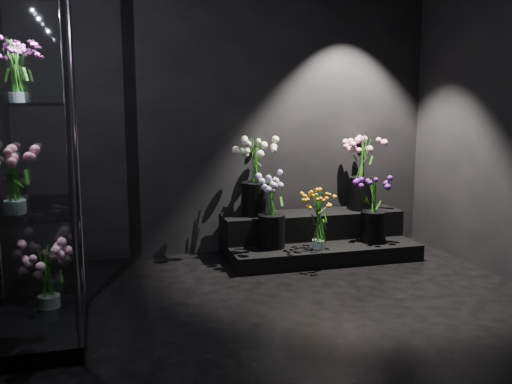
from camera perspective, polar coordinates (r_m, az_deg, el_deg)
name	(u,v)px	position (r m, az deg, el deg)	size (l,w,h in m)	color
floor	(302,327)	(3.92, 4.64, -13.29)	(4.00, 4.00, 0.00)	black
wall_back	(233,109)	(5.53, -2.33, 8.29)	(4.00, 4.00, 0.00)	black
display_riser	(316,238)	(5.58, 5.99, -4.58)	(1.79, 0.79, 0.40)	black
display_case	(27,169)	(3.76, -21.90, 2.16)	(0.59, 0.98, 2.16)	black
bouquet_orange_bells	(319,218)	(5.18, 6.33, -2.57)	(0.30, 0.30, 0.56)	white
bouquet_lilac	(272,207)	(5.18, 1.57, -1.48)	(0.36, 0.36, 0.68)	black
bouquet_purple	(374,207)	(5.51, 11.69, -1.48)	(0.38, 0.38, 0.62)	black
bouquet_cream_roses	(255,172)	(5.41, -0.11, 2.03)	(0.46, 0.46, 0.72)	black
bouquet_pink_roses	(363,169)	(5.77, 10.64, 2.31)	(0.48, 0.48, 0.73)	black
bouquet_case_pink	(13,178)	(3.58, -23.12, 1.27)	(0.38, 0.38, 0.39)	white
bouquet_case_magenta	(16,71)	(3.87, -22.89, 11.12)	(0.24, 0.24, 0.38)	white
bouquet_case_base_pink	(48,274)	(4.13, -20.12, -7.73)	(0.36, 0.36, 0.44)	white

